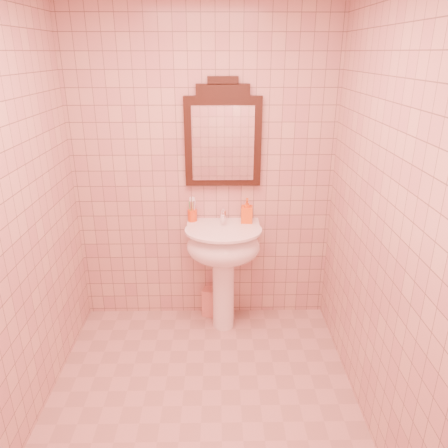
{
  "coord_description": "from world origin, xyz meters",
  "views": [
    {
      "loc": [
        0.11,
        -2.16,
        2.1
      ],
      "look_at": [
        0.15,
        0.55,
        1.03
      ],
      "focal_mm": 35.0,
      "sensor_mm": 36.0,
      "label": 1
    }
  ],
  "objects_px": {
    "mirror": "(223,137)",
    "soap_dispenser": "(247,211)",
    "towel": "(216,302)",
    "pedestal_sink": "(223,253)",
    "toothbrush_cup": "(192,215)"
  },
  "relations": [
    {
      "from": "soap_dispenser",
      "to": "towel",
      "type": "bearing_deg",
      "value": 176.46
    },
    {
      "from": "mirror",
      "to": "toothbrush_cup",
      "type": "xyz_separation_m",
      "value": [
        -0.24,
        -0.03,
        -0.6
      ]
    },
    {
      "from": "mirror",
      "to": "toothbrush_cup",
      "type": "distance_m",
      "value": 0.65
    },
    {
      "from": "pedestal_sink",
      "to": "towel",
      "type": "bearing_deg",
      "value": 110.86
    },
    {
      "from": "mirror",
      "to": "towel",
      "type": "bearing_deg",
      "value": -153.21
    },
    {
      "from": "mirror",
      "to": "towel",
      "type": "xyz_separation_m",
      "value": [
        -0.06,
        -0.03,
        -1.39
      ]
    },
    {
      "from": "mirror",
      "to": "soap_dispenser",
      "type": "relative_size",
      "value": 4.12
    },
    {
      "from": "soap_dispenser",
      "to": "towel",
      "type": "height_order",
      "value": "soap_dispenser"
    },
    {
      "from": "soap_dispenser",
      "to": "toothbrush_cup",
      "type": "bearing_deg",
      "value": -179.63
    },
    {
      "from": "pedestal_sink",
      "to": "soap_dispenser",
      "type": "height_order",
      "value": "soap_dispenser"
    },
    {
      "from": "pedestal_sink",
      "to": "toothbrush_cup",
      "type": "height_order",
      "value": "toothbrush_cup"
    },
    {
      "from": "toothbrush_cup",
      "to": "soap_dispenser",
      "type": "distance_m",
      "value": 0.43
    },
    {
      "from": "mirror",
      "to": "soap_dispenser",
      "type": "xyz_separation_m",
      "value": [
        0.18,
        -0.07,
        -0.55
      ]
    },
    {
      "from": "toothbrush_cup",
      "to": "pedestal_sink",
      "type": "bearing_deg",
      "value": -34.79
    },
    {
      "from": "pedestal_sink",
      "to": "towel",
      "type": "relative_size",
      "value": 3.52
    }
  ]
}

